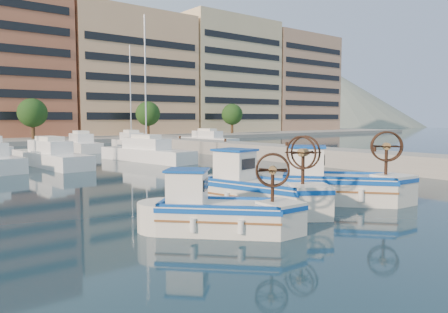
{
  "coord_description": "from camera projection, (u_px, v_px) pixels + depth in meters",
  "views": [
    {
      "loc": [
        -13.16,
        -10.51,
        3.42
      ],
      "look_at": [
        0.58,
        6.67,
        1.5
      ],
      "focal_mm": 35.0,
      "sensor_mm": 36.0,
      "label": 1
    }
  ],
  "objects": [
    {
      "name": "fishing_boat_a",
      "position": [
        217.0,
        211.0,
        13.07
      ],
      "size": [
        3.7,
        3.76,
        2.42
      ],
      "rotation": [
        0.0,
        0.0,
        0.76
      ],
      "color": "silver",
      "rests_on": "ground"
    },
    {
      "name": "fishing_boat_b",
      "position": [
        257.0,
        189.0,
        16.4
      ],
      "size": [
        2.7,
        4.69,
        2.84
      ],
      "rotation": [
        0.0,
        0.0,
        0.2
      ],
      "color": "silver",
      "rests_on": "ground"
    },
    {
      "name": "hill_east",
      "position": [
        326.0,
        126.0,
        189.35
      ],
      "size": [
        160.0,
        160.0,
        50.0
      ],
      "primitive_type": "cone",
      "color": "slate",
      "rests_on": "ground"
    },
    {
      "name": "ground",
      "position": [
        321.0,
        208.0,
        16.66
      ],
      "size": [
        300.0,
        300.0,
        0.0
      ],
      "primitive_type": "plane",
      "color": "#1A3444",
      "rests_on": "ground"
    },
    {
      "name": "quay",
      "position": [
        349.0,
        158.0,
        30.92
      ],
      "size": [
        3.0,
        60.0,
        1.2
      ],
      "primitive_type": "cube",
      "color": "gray",
      "rests_on": "ground"
    },
    {
      "name": "fishing_boat_c",
      "position": [
        334.0,
        183.0,
        17.78
      ],
      "size": [
        4.35,
        4.64,
        2.93
      ],
      "rotation": [
        0.0,
        0.0,
        0.7
      ],
      "color": "silver",
      "rests_on": "ground"
    },
    {
      "name": "waterfront",
      "position": [
        44.0,
        72.0,
        72.04
      ],
      "size": [
        180.0,
        40.0,
        25.6
      ],
      "color": "gray",
      "rests_on": "ground"
    },
    {
      "name": "yacht_marina",
      "position": [
        36.0,
        153.0,
        36.3
      ],
      "size": [
        41.08,
        23.45,
        11.5
      ],
      "color": "white",
      "rests_on": "ground"
    }
  ]
}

